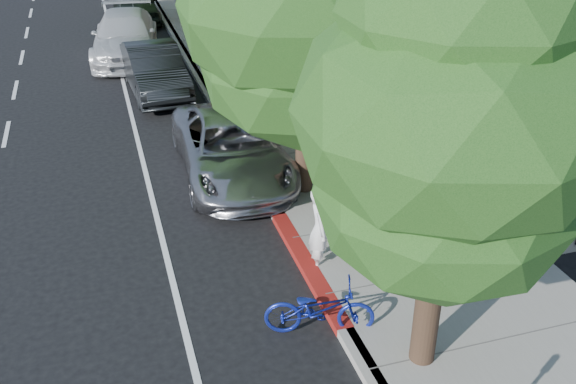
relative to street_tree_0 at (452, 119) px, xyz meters
name	(u,v)px	position (x,y,z in m)	size (l,w,h in m)	color
ground	(325,300)	(-0.90, 2.00, -4.24)	(120.00, 120.00, 0.00)	black
sidewalk	(306,124)	(1.40, 10.00, -4.16)	(4.60, 56.00, 0.15)	gray
curb	(230,133)	(-0.90, 10.00, -4.16)	(0.30, 56.00, 0.15)	#9E998E
curb_red_segment	(308,267)	(-0.90, 3.00, -4.16)	(0.32, 4.00, 0.15)	maroon
street_tree_0	(452,119)	(0.00, 0.00, 0.00)	(4.26, 4.26, 6.89)	black
street_tree_1	(306,10)	(0.00, 6.00, 0.11)	(5.43, 5.43, 7.38)	black
cyclist	(320,228)	(-0.65, 3.05, -3.35)	(0.65, 0.42, 1.77)	white
bicycle	(320,309)	(-1.30, 1.23, -3.75)	(0.65, 1.87, 0.98)	#16259B
silver_suv	(231,148)	(-1.40, 7.50, -3.49)	(2.49, 5.39, 1.50)	#A5A4A9
dark_sedan	(155,70)	(-2.48, 14.26, -3.45)	(1.68, 4.81, 1.58)	black
white_pickup	(125,36)	(-3.10, 18.78, -3.39)	(2.38, 5.86, 1.70)	silver
dark_suv_far	(136,3)	(-2.15, 24.82, -3.41)	(1.95, 4.85, 1.65)	black
pedestrian	(271,71)	(1.02, 12.50, -3.26)	(0.80, 0.63, 1.65)	black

